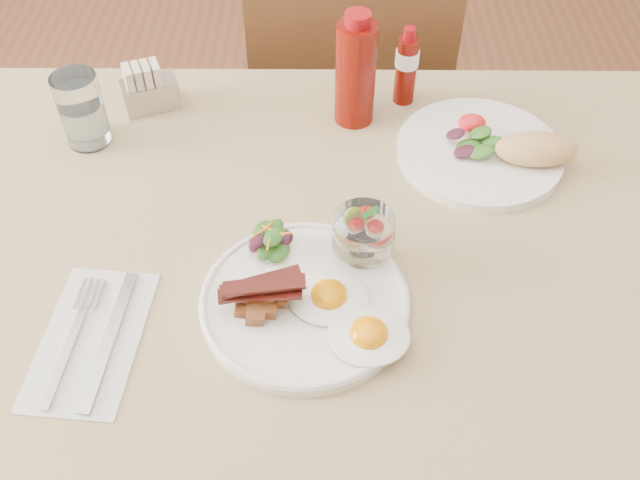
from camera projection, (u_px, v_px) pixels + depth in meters
table at (359, 283)px, 1.10m from camera, size 1.33×0.88×0.75m
chair_far at (348, 98)px, 1.65m from camera, size 0.42×0.42×0.93m
main_plate at (305, 302)px, 0.95m from camera, size 0.28×0.28×0.02m
fried_eggs at (348, 315)px, 0.91m from camera, size 0.18×0.18×0.03m
bacon_potato_pile at (260, 297)px, 0.91m from camera, size 0.12×0.07×0.05m
side_salad at (271, 242)px, 0.99m from camera, size 0.07×0.07×0.04m
fruit_cup at (363, 233)px, 0.96m from camera, size 0.09×0.09×0.09m
second_plate at (493, 150)px, 1.14m from camera, size 0.28×0.27×0.07m
ketchup_bottle at (356, 72)px, 1.16m from camera, size 0.07×0.07×0.20m
hot_sauce_bottle at (406, 67)px, 1.21m from camera, size 0.05×0.05×0.14m
sugar_caddy at (149, 90)px, 1.22m from camera, size 0.11×0.08×0.09m
water_glass at (83, 113)px, 1.15m from camera, size 0.07×0.07×0.12m
napkin_cutlery at (92, 339)px, 0.92m from camera, size 0.14×0.24×0.01m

